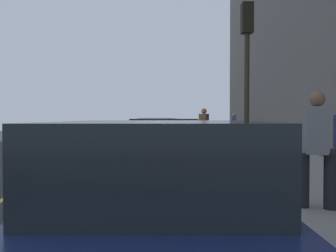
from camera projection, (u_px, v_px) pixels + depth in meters
ground_plane at (166, 156)px, 14.63m from camera, size 56.00×56.00×0.00m
sidewalk at (248, 154)px, 14.71m from camera, size 28.00×4.60×0.15m
lane_stripe_centre at (86, 156)px, 14.56m from camera, size 28.00×0.14×0.01m
snow_bank_curb at (197, 174)px, 9.36m from camera, size 5.00×0.56×0.22m
parked_car_navy at (159, 206)px, 3.26m from camera, size 4.42×2.00×1.51m
parked_car_black at (162, 147)px, 9.79m from camera, size 4.45×2.01×1.51m
parked_car_red at (157, 135)px, 16.12m from camera, size 4.58×1.94×1.51m
parked_car_silver at (158, 131)px, 21.85m from camera, size 4.85×2.01×1.51m
pedestrian_grey_coat at (317, 146)px, 5.61m from camera, size 0.56×0.57×1.79m
pedestrian_blue_coat at (234, 126)px, 22.53m from camera, size 0.49×0.55×1.67m
pedestrian_brown_coat at (204, 128)px, 15.19m from camera, size 0.56×0.55×1.78m
traffic_light_pole at (247, 59)px, 8.49m from camera, size 0.35×0.26×4.04m
rolling_suitcase at (206, 146)px, 14.68m from camera, size 0.34×0.22×0.87m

